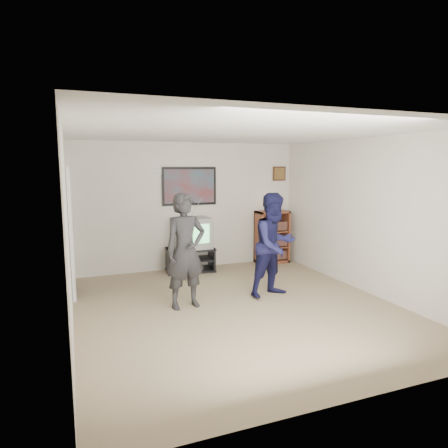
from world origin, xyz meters
TOP-DOWN VIEW (x-y plane):
  - room_shell at (0.00, 0.35)m, footprint 4.51×5.00m
  - media_stand at (-0.07, 2.23)m, footprint 0.97×0.60m
  - crt_television at (-0.05, 2.23)m, footprint 0.72×0.61m
  - bookshelf at (1.75, 2.28)m, footprint 0.67×0.38m
  - table_lamp at (1.66, 2.29)m, footprint 0.22×0.22m
  - person_tall at (-0.69, 0.33)m, footprint 0.66×0.48m
  - person_short at (0.76, 0.33)m, footprint 0.92×0.79m
  - controller_left at (-0.68, 0.51)m, footprint 0.06×0.13m
  - controller_right at (0.79, 0.60)m, footprint 0.08×0.14m
  - poster at (0.00, 2.48)m, footprint 1.10×0.03m
  - air_vent at (-0.55, 2.48)m, footprint 0.28×0.02m
  - small_picture at (2.00, 2.48)m, footprint 0.30×0.03m
  - doorway at (-2.23, 1.60)m, footprint 0.03×0.85m

SIDE VIEW (x-z plane):
  - media_stand at x=-0.07m, z-range 0.00..0.47m
  - bookshelf at x=1.75m, z-range 0.00..1.11m
  - crt_television at x=-0.05m, z-range 0.47..1.06m
  - person_short at x=0.76m, z-range 0.00..1.64m
  - person_tall at x=-0.69m, z-range 0.00..1.67m
  - doorway at x=-2.23m, z-range 0.00..2.00m
  - controller_right at x=0.79m, z-range 1.00..1.04m
  - controller_left at x=-0.68m, z-range 1.17..1.21m
  - room_shell at x=0.00m, z-range 0.00..2.50m
  - table_lamp at x=1.66m, z-range 1.11..1.45m
  - poster at x=0.00m, z-range 1.27..2.02m
  - small_picture at x=2.00m, z-range 1.73..2.03m
  - air_vent at x=-0.55m, z-range 1.88..2.02m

